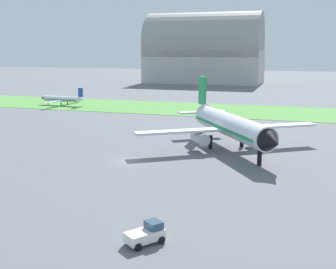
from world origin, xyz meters
name	(u,v)px	position (x,y,z in m)	size (l,w,h in m)	color
ground_plane	(128,162)	(0.00, 0.00, 0.00)	(600.00, 600.00, 0.00)	slate
grass_taxiway_strip	(211,110)	(0.00, 62.28, 0.04)	(360.00, 28.00, 0.08)	#549342
airplane_taxiing_turboprop	(63,99)	(-46.52, 57.52, 2.11)	(16.49, 19.26, 5.77)	white
airplane_midfield_jet	(229,125)	(13.72, 13.54, 4.35)	(29.57, 29.69, 12.07)	silver
pushback_tug_midfield	(146,234)	(13.08, -26.56, 0.91)	(3.60, 3.96, 1.95)	white
hangar_distant	(204,51)	(-25.54, 162.77, 16.21)	(59.58, 31.82, 35.95)	#BCB7B2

